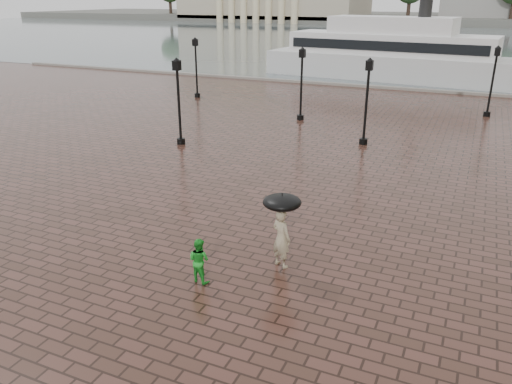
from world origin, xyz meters
TOP-DOWN VIEW (x-y plane):
  - ground at (0.00, 0.00)m, footprint 300.00×300.00m
  - harbour_water at (0.00, 92.00)m, footprint 240.00×240.00m
  - quay_edge at (0.00, 32.00)m, footprint 80.00×0.60m
  - far_shore at (0.00, 160.00)m, footprint 300.00×60.00m
  - street_lamps at (-1.60, 17.60)m, footprint 21.44×14.44m
  - adult_pedestrian at (3.71, -0.00)m, footprint 0.77×0.66m
  - child_pedestrian at (1.95, -1.71)m, footprint 0.70×0.58m
  - ferry_near at (-0.01, 37.83)m, footprint 24.14×8.07m
  - umbrella at (3.71, -0.00)m, footprint 1.10×1.10m

SIDE VIEW (x-z plane):
  - ground at x=0.00m, z-range 0.00..0.00m
  - harbour_water at x=0.00m, z-range 0.00..0.00m
  - quay_edge at x=0.00m, z-range -0.15..0.15m
  - child_pedestrian at x=1.95m, z-range 0.00..1.30m
  - adult_pedestrian at x=3.71m, z-range 0.00..1.80m
  - far_shore at x=0.00m, z-range 0.00..2.00m
  - umbrella at x=3.71m, z-range 1.45..2.62m
  - street_lamps at x=-1.60m, z-range 0.13..4.53m
  - ferry_near at x=-0.01m, z-range -1.55..6.22m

